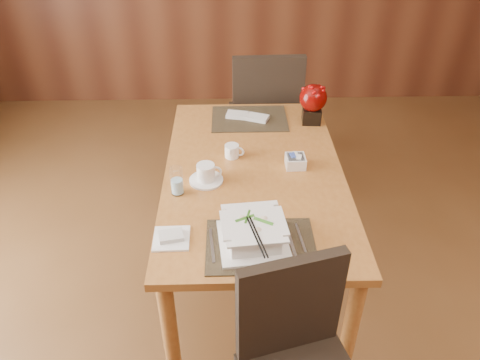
{
  "coord_description": "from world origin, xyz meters",
  "views": [
    {
      "loc": [
        -0.12,
        -1.35,
        2.08
      ],
      "look_at": [
        -0.08,
        0.35,
        0.87
      ],
      "focal_mm": 35.0,
      "sensor_mm": 36.0,
      "label": 1
    }
  ],
  "objects_px": {
    "water_glass": "(177,181)",
    "creamer_jug": "(232,151)",
    "bread_plate": "(171,239)",
    "dining_table": "(254,186)",
    "sugar_caddy": "(295,161)",
    "far_chair": "(265,113)",
    "coffee_cup": "(206,174)",
    "soup_setting": "(253,233)",
    "near_chair": "(298,359)",
    "berry_decor": "(313,101)"
  },
  "relations": [
    {
      "from": "soup_setting",
      "to": "far_chair",
      "type": "bearing_deg",
      "value": 78.14
    },
    {
      "from": "near_chair",
      "to": "far_chair",
      "type": "height_order",
      "value": "far_chair"
    },
    {
      "from": "creamer_jug",
      "to": "far_chair",
      "type": "height_order",
      "value": "far_chair"
    },
    {
      "from": "berry_decor",
      "to": "near_chair",
      "type": "bearing_deg",
      "value": -99.57
    },
    {
      "from": "dining_table",
      "to": "sugar_caddy",
      "type": "bearing_deg",
      "value": 8.85
    },
    {
      "from": "far_chair",
      "to": "sugar_caddy",
      "type": "bearing_deg",
      "value": 93.4
    },
    {
      "from": "soup_setting",
      "to": "coffee_cup",
      "type": "relative_size",
      "value": 1.84
    },
    {
      "from": "water_glass",
      "to": "sugar_caddy",
      "type": "bearing_deg",
      "value": 20.08
    },
    {
      "from": "coffee_cup",
      "to": "bread_plate",
      "type": "distance_m",
      "value": 0.44
    },
    {
      "from": "bread_plate",
      "to": "near_chair",
      "type": "distance_m",
      "value": 0.69
    },
    {
      "from": "bread_plate",
      "to": "far_chair",
      "type": "distance_m",
      "value": 1.55
    },
    {
      "from": "creamer_jug",
      "to": "berry_decor",
      "type": "height_order",
      "value": "berry_decor"
    },
    {
      "from": "sugar_caddy",
      "to": "bread_plate",
      "type": "bearing_deg",
      "value": -137.43
    },
    {
      "from": "bread_plate",
      "to": "dining_table",
      "type": "bearing_deg",
      "value": 53.61
    },
    {
      "from": "dining_table",
      "to": "creamer_jug",
      "type": "relative_size",
      "value": 15.55
    },
    {
      "from": "coffee_cup",
      "to": "berry_decor",
      "type": "relative_size",
      "value": 0.7
    },
    {
      "from": "dining_table",
      "to": "coffee_cup",
      "type": "height_order",
      "value": "coffee_cup"
    },
    {
      "from": "soup_setting",
      "to": "coffee_cup",
      "type": "bearing_deg",
      "value": 109.26
    },
    {
      "from": "far_chair",
      "to": "water_glass",
      "type": "bearing_deg",
      "value": 64.46
    },
    {
      "from": "dining_table",
      "to": "far_chair",
      "type": "distance_m",
      "value": 0.97
    },
    {
      "from": "coffee_cup",
      "to": "berry_decor",
      "type": "height_order",
      "value": "berry_decor"
    },
    {
      "from": "near_chair",
      "to": "soup_setting",
      "type": "bearing_deg",
      "value": 96.47
    },
    {
      "from": "soup_setting",
      "to": "water_glass",
      "type": "xyz_separation_m",
      "value": [
        -0.34,
        0.35,
        0.01
      ]
    },
    {
      "from": "coffee_cup",
      "to": "near_chair",
      "type": "relative_size",
      "value": 0.18
    },
    {
      "from": "near_chair",
      "to": "far_chair",
      "type": "bearing_deg",
      "value": 74.7
    },
    {
      "from": "coffee_cup",
      "to": "sugar_caddy",
      "type": "bearing_deg",
      "value": 14.78
    },
    {
      "from": "soup_setting",
      "to": "coffee_cup",
      "type": "height_order",
      "value": "soup_setting"
    },
    {
      "from": "soup_setting",
      "to": "near_chair",
      "type": "bearing_deg",
      "value": -74.1
    },
    {
      "from": "sugar_caddy",
      "to": "near_chair",
      "type": "xyz_separation_m",
      "value": [
        -0.09,
        -0.96,
        -0.26
      ]
    },
    {
      "from": "bread_plate",
      "to": "sugar_caddy",
      "type": "bearing_deg",
      "value": 42.57
    },
    {
      "from": "creamer_jug",
      "to": "far_chair",
      "type": "relative_size",
      "value": 0.09
    },
    {
      "from": "soup_setting",
      "to": "sugar_caddy",
      "type": "relative_size",
      "value": 3.13
    },
    {
      "from": "soup_setting",
      "to": "water_glass",
      "type": "distance_m",
      "value": 0.49
    },
    {
      "from": "bread_plate",
      "to": "near_chair",
      "type": "xyz_separation_m",
      "value": [
        0.49,
        -0.42,
        -0.23
      ]
    },
    {
      "from": "water_glass",
      "to": "sugar_caddy",
      "type": "relative_size",
      "value": 1.45
    },
    {
      "from": "water_glass",
      "to": "berry_decor",
      "type": "bearing_deg",
      "value": 42.96
    },
    {
      "from": "creamer_jug",
      "to": "coffee_cup",
      "type": "bearing_deg",
      "value": -103.56
    },
    {
      "from": "water_glass",
      "to": "creamer_jug",
      "type": "relative_size",
      "value": 1.47
    },
    {
      "from": "dining_table",
      "to": "berry_decor",
      "type": "relative_size",
      "value": 6.33
    },
    {
      "from": "berry_decor",
      "to": "far_chair",
      "type": "height_order",
      "value": "far_chair"
    },
    {
      "from": "creamer_jug",
      "to": "bread_plate",
      "type": "bearing_deg",
      "value": -95.38
    },
    {
      "from": "water_glass",
      "to": "near_chair",
      "type": "bearing_deg",
      "value": -56.39
    },
    {
      "from": "coffee_cup",
      "to": "water_glass",
      "type": "bearing_deg",
      "value": -144.43
    },
    {
      "from": "water_glass",
      "to": "sugar_caddy",
      "type": "xyz_separation_m",
      "value": [
        0.58,
        0.21,
        -0.04
      ]
    },
    {
      "from": "soup_setting",
      "to": "sugar_caddy",
      "type": "height_order",
      "value": "soup_setting"
    },
    {
      "from": "sugar_caddy",
      "to": "berry_decor",
      "type": "relative_size",
      "value": 0.41
    },
    {
      "from": "sugar_caddy",
      "to": "bread_plate",
      "type": "relative_size",
      "value": 0.65
    },
    {
      "from": "soup_setting",
      "to": "near_chair",
      "type": "relative_size",
      "value": 0.33
    },
    {
      "from": "near_chair",
      "to": "sugar_caddy",
      "type": "bearing_deg",
      "value": 69.57
    },
    {
      "from": "dining_table",
      "to": "bread_plate",
      "type": "bearing_deg",
      "value": -126.39
    }
  ]
}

